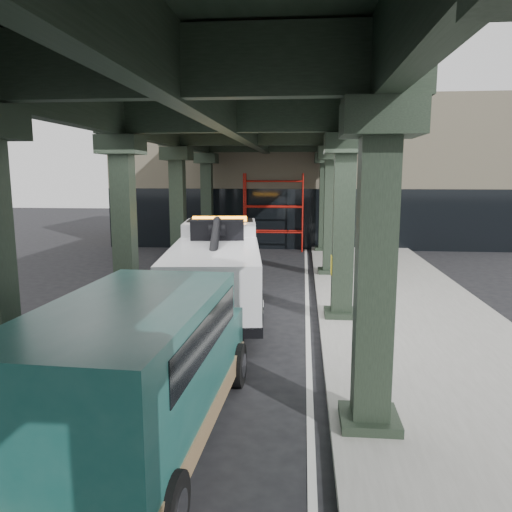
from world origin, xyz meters
The scene contains 8 objects.
ground centered at (0.00, 0.00, 0.00)m, with size 90.00×90.00×0.00m, color black.
sidewalk centered at (4.50, 2.00, 0.07)m, with size 5.00×40.00×0.15m, color gray.
lane_stripe centered at (1.70, 2.00, 0.01)m, with size 0.12×38.00×0.01m, color silver.
viaduct centered at (-0.40, 2.00, 5.46)m, with size 7.40×32.00×6.40m.
building centered at (2.00, 20.00, 4.00)m, with size 22.00×10.00×8.00m, color #C6B793.
scaffolding centered at (0.00, 14.64, 2.11)m, with size 3.08×0.88×4.00m.
tow_truck centered at (-0.98, 3.01, 1.33)m, with size 3.25×8.54×2.74m.
towed_van centered at (-0.77, -4.78, 1.23)m, with size 2.49×5.74×2.29m.
Camera 1 is at (1.53, -11.36, 3.98)m, focal length 35.00 mm.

